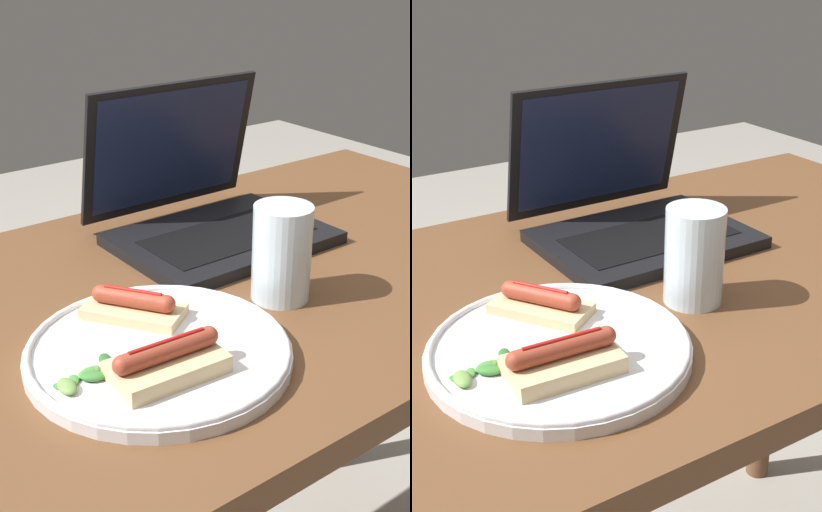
% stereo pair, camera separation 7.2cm
% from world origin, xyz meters
% --- Properties ---
extents(desk, '(1.41, 0.67, 0.78)m').
position_xyz_m(desk, '(0.00, 0.00, 0.68)').
color(desk, brown).
rests_on(desk, ground_plane).
extents(laptop, '(0.31, 0.27, 0.23)m').
position_xyz_m(laptop, '(0.16, 0.13, 0.82)').
color(laptop, black).
rests_on(laptop, desk).
extents(plate, '(0.30, 0.30, 0.02)m').
position_xyz_m(plate, '(-0.10, -0.12, 0.79)').
color(plate, silver).
rests_on(plate, desk).
extents(sausage_toast_left, '(0.12, 0.07, 0.04)m').
position_xyz_m(sausage_toast_left, '(-0.12, -0.17, 0.81)').
color(sausage_toast_left, '#D6B784').
rests_on(sausage_toast_left, plate).
extents(sausage_toast_middle, '(0.11, 0.13, 0.04)m').
position_xyz_m(sausage_toast_middle, '(-0.08, -0.04, 0.81)').
color(sausage_toast_middle, '#D6B784').
rests_on(sausage_toast_middle, plate).
extents(salad_pile, '(0.08, 0.05, 0.01)m').
position_xyz_m(salad_pile, '(-0.19, -0.12, 0.80)').
color(salad_pile, '#2D662D').
rests_on(salad_pile, plate).
extents(drinking_glass, '(0.08, 0.08, 0.13)m').
position_xyz_m(drinking_glass, '(0.11, -0.09, 0.84)').
color(drinking_glass, silver).
rests_on(drinking_glass, desk).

